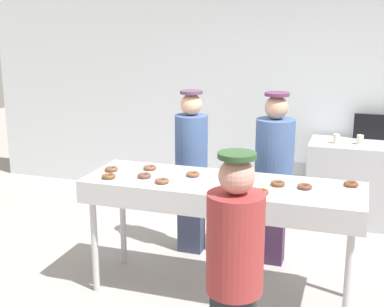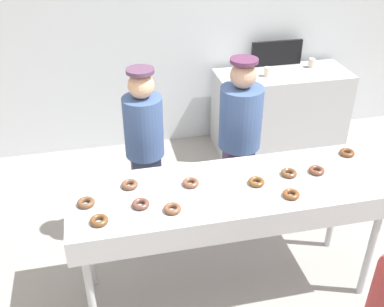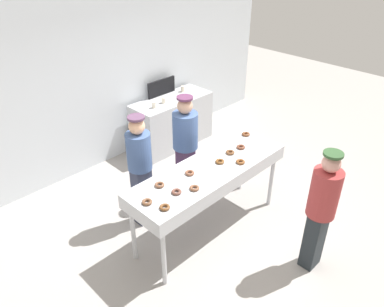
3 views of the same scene
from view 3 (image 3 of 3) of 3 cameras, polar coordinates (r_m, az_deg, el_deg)
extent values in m
plane|color=#9E9993|center=(5.32, 2.43, -11.31)|extent=(16.00, 16.00, 0.00)
cube|color=silver|center=(6.25, -15.07, 12.17)|extent=(8.00, 0.12, 3.32)
cube|color=#B7BABF|center=(4.75, 2.67, -3.15)|extent=(2.28, 0.72, 0.19)
cube|color=slate|center=(4.72, 2.69, -2.61)|extent=(1.94, 0.50, 0.08)
cylinder|color=#B7BABF|center=(4.37, -4.33, -15.60)|extent=(0.06, 0.06, 0.82)
cylinder|color=#B7BABF|center=(5.59, 11.96, -4.23)|extent=(0.06, 0.06, 0.82)
cylinder|color=#B7BABF|center=(4.70, -8.94, -11.93)|extent=(0.06, 0.06, 0.82)
cylinder|color=#B7BABF|center=(5.85, 7.47, -2.03)|extent=(0.06, 0.06, 0.82)
torus|color=brown|center=(4.38, -4.97, -4.79)|extent=(0.14, 0.14, 0.03)
torus|color=brown|center=(5.48, 8.22, 2.94)|extent=(0.17, 0.17, 0.03)
torus|color=brown|center=(4.26, -2.38, -5.86)|extent=(0.12, 0.12, 0.03)
torus|color=brown|center=(4.82, 7.40, -1.27)|extent=(0.13, 0.13, 0.03)
torus|color=brown|center=(5.00, 5.83, 0.18)|extent=(0.14, 0.14, 0.03)
torus|color=brown|center=(4.14, -6.88, -7.35)|extent=(0.16, 0.16, 0.03)
torus|color=brown|center=(5.14, 7.45, 0.99)|extent=(0.16, 0.16, 0.03)
torus|color=brown|center=(4.57, -0.36, -2.97)|extent=(0.17, 0.17, 0.03)
torus|color=brown|center=(4.31, 0.37, -5.29)|extent=(0.16, 0.16, 0.03)
torus|color=brown|center=(4.05, -4.19, -8.18)|extent=(0.14, 0.14, 0.03)
torus|color=brown|center=(4.80, 4.27, -1.23)|extent=(0.16, 0.16, 0.03)
cube|color=#3C2341|center=(5.63, -0.98, -2.87)|extent=(0.24, 0.18, 0.87)
cylinder|color=#3F598C|center=(5.27, -1.05, 3.50)|extent=(0.36, 0.36, 0.54)
sphere|color=tan|center=(5.10, -1.09, 7.23)|extent=(0.21, 0.21, 0.21)
cylinder|color=#542A49|center=(5.06, -1.10, 8.49)|extent=(0.23, 0.23, 0.03)
cube|color=#2E344C|center=(5.21, -7.54, -6.30)|extent=(0.24, 0.18, 0.89)
cylinder|color=#3F598C|center=(4.82, -8.11, 0.33)|extent=(0.32, 0.32, 0.51)
sphere|color=#DDA580|center=(4.64, -8.43, 4.12)|extent=(0.21, 0.21, 0.21)
cylinder|color=#543751|center=(4.59, -8.54, 5.43)|extent=(0.22, 0.22, 0.03)
cube|color=#21272C|center=(4.81, 18.08, -12.35)|extent=(0.24, 0.18, 0.80)
cylinder|color=#993333|center=(4.38, 19.54, -5.75)|extent=(0.33, 0.33, 0.58)
sphere|color=tan|center=(4.17, 20.48, -1.43)|extent=(0.20, 0.20, 0.20)
cylinder|color=#2B4C28|center=(4.11, 20.77, -0.07)|extent=(0.21, 0.21, 0.03)
cube|color=#B7BABF|center=(7.05, -3.04, 4.84)|extent=(1.54, 0.63, 0.93)
cylinder|color=beige|center=(7.15, -1.44, 9.83)|extent=(0.07, 0.07, 0.11)
cylinder|color=beige|center=(6.67, -4.36, 8.12)|extent=(0.07, 0.07, 0.11)
cylinder|color=beige|center=(6.49, -5.84, 7.38)|extent=(0.07, 0.07, 0.11)
cube|color=black|center=(6.99, -4.67, 10.04)|extent=(0.62, 0.04, 0.29)
camera|label=1|loc=(4.39, 59.31, -1.89)|focal=49.37mm
camera|label=2|loc=(2.20, 39.71, 5.08)|focal=43.00mm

